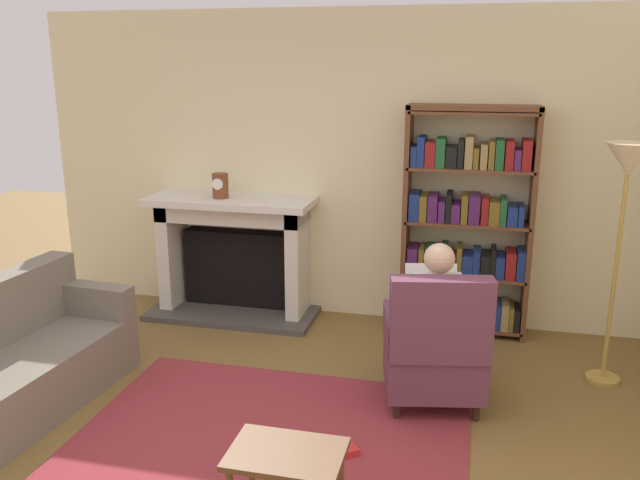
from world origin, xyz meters
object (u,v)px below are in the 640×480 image
Objects in this scene: sofa_floral at (11,365)px; mantel_clock at (220,186)px; side_table at (287,464)px; seated_reader at (434,314)px; fireplace at (235,252)px; bookshelf at (467,226)px; floor_lamp at (626,182)px; armchair_reading at (435,348)px.

mantel_clock is at bearing -16.30° from sofa_floral.
side_table is (1.37, -2.65, -0.84)m from mantel_clock.
fireplace is at bearing -44.51° from seated_reader.
sofa_floral is (-0.81, -2.04, -0.26)m from fireplace.
bookshelf is (2.12, 0.13, -0.27)m from mantel_clock.
seated_reader reaches higher than side_table.
side_table is at bearing -62.65° from mantel_clock.
bookshelf is at bearing 74.84° from side_table.
bookshelf is at bearing -108.72° from seated_reader.
floor_lamp reaches higher than seated_reader.
mantel_clock is 3.10m from side_table.
seated_reader is (1.96, -1.13, -0.59)m from mantel_clock.
floor_lamp is (3.17, -0.57, 0.27)m from mantel_clock.
bookshelf is at bearing -107.16° from armchair_reading.
armchair_reading is 0.85× the size of seated_reader.
fireplace is 1.34× the size of seated_reader.
side_table is (2.10, -0.71, 0.05)m from sofa_floral.
side_table is (1.29, -2.75, -0.21)m from fireplace.
mantel_clock is at bearing -43.47° from armchair_reading.
bookshelf is 3.58m from sofa_floral.
fireplace is 0.88× the size of floor_lamp.
bookshelf is 2.94m from side_table.
bookshelf reaches higher than seated_reader.
fireplace is 2.25m from seated_reader.
bookshelf is at bearing 0.93° from fireplace.
bookshelf is 1.37m from floor_lamp.
mantel_clock reaches higher than side_table.
seated_reader is at bearing -29.87° from mantel_clock.
mantel_clock is 0.11× the size of bookshelf.
bookshelf reaches higher than sofa_floral.
armchair_reading is 0.55× the size of sofa_floral.
mantel_clock is 2.47m from armchair_reading.
sofa_floral is 2.22m from side_table.
mantel_clock is 2.25m from sofa_floral.
armchair_reading is 2.81m from sofa_floral.
bookshelf reaches higher than floor_lamp.
seated_reader is at bearing 68.71° from side_table.
fireplace reaches higher than side_table.
floor_lamp is at bearing -12.33° from fireplace.
bookshelf is 1.31m from seated_reader.
seated_reader is (1.89, -1.23, 0.04)m from fireplace.
side_table is at bearing -104.18° from sofa_floral.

